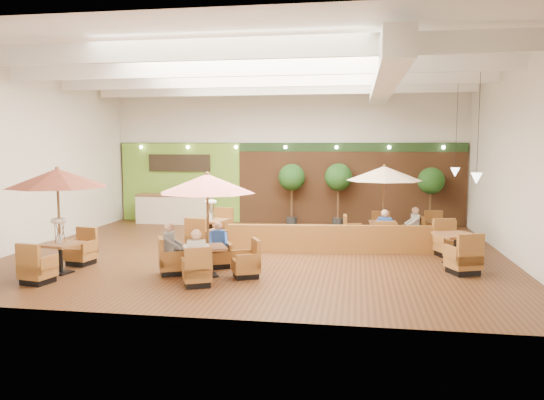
% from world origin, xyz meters
% --- Properties ---
extents(room, '(14.04, 14.00, 5.52)m').
position_xyz_m(room, '(0.25, 1.22, 3.63)').
color(room, '#381E0F').
rests_on(room, ground).
extents(service_counter, '(3.00, 0.75, 1.18)m').
position_xyz_m(service_counter, '(-4.40, 5.10, 0.58)').
color(service_counter, beige).
rests_on(service_counter, ground).
extents(booth_divider, '(5.97, 0.80, 0.83)m').
position_xyz_m(booth_divider, '(2.08, 0.21, 0.41)').
color(booth_divider, brown).
rests_on(booth_divider, ground).
extents(table_0, '(2.43, 2.66, 2.63)m').
position_xyz_m(table_0, '(-4.35, -3.29, 1.99)').
color(table_0, brown).
rests_on(table_0, ground).
extents(table_1, '(2.64, 2.64, 2.52)m').
position_xyz_m(table_1, '(-0.70, -2.96, 1.72)').
color(table_1, brown).
rests_on(table_1, ground).
extents(table_2, '(2.49, 2.49, 2.54)m').
position_xyz_m(table_2, '(3.64, 1.74, 1.74)').
color(table_2, brown).
rests_on(table_2, ground).
extents(table_3, '(1.15, 2.96, 1.62)m').
position_xyz_m(table_3, '(-1.66, 0.70, 0.51)').
color(table_3, brown).
rests_on(table_3, ground).
extents(table_4, '(1.21, 2.97, 1.04)m').
position_xyz_m(table_4, '(5.40, -0.75, 0.40)').
color(table_4, brown).
rests_on(table_4, ground).
extents(table_5, '(0.88, 2.50, 0.93)m').
position_xyz_m(table_5, '(5.40, 2.16, 0.35)').
color(table_5, brown).
rests_on(table_5, ground).
extents(topiary_0, '(1.04, 1.04, 2.41)m').
position_xyz_m(topiary_0, '(0.31, 5.30, 1.79)').
color(topiary_0, black).
rests_on(topiary_0, ground).
extents(topiary_1, '(1.05, 1.05, 2.44)m').
position_xyz_m(topiary_1, '(2.11, 5.30, 1.82)').
color(topiary_1, black).
rests_on(topiary_1, ground).
extents(topiary_2, '(0.99, 0.99, 2.31)m').
position_xyz_m(topiary_2, '(5.54, 5.30, 1.72)').
color(topiary_2, black).
rests_on(topiary_2, ground).
extents(diner_0, '(0.45, 0.41, 0.84)m').
position_xyz_m(diner_0, '(-0.70, -3.88, 0.77)').
color(diner_0, silver).
rests_on(diner_0, ground).
extents(diner_1, '(0.39, 0.35, 0.71)m').
position_xyz_m(diner_1, '(-0.70, -2.04, 0.73)').
color(diner_1, '#2850B0').
rests_on(diner_1, ground).
extents(diner_2, '(0.40, 0.44, 0.82)m').
position_xyz_m(diner_2, '(-1.62, -2.96, 0.77)').
color(diner_2, slate).
rests_on(diner_2, ground).
extents(diner_3, '(0.38, 0.30, 0.78)m').
position_xyz_m(diner_3, '(3.64, 0.82, 0.75)').
color(diner_3, '#2850B0').
rests_on(diner_3, ground).
extents(diner_4, '(0.31, 0.38, 0.77)m').
position_xyz_m(diner_4, '(4.56, 1.74, 0.75)').
color(diner_4, silver).
rests_on(diner_4, ground).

